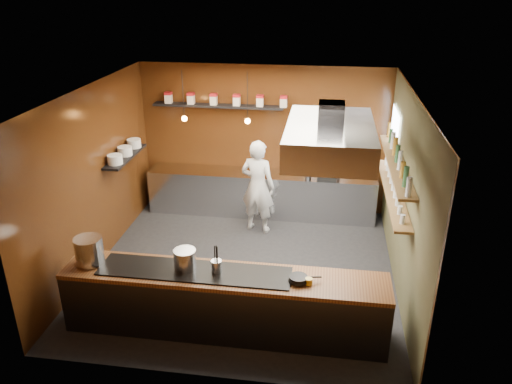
% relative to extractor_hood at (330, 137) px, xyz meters
% --- Properties ---
extents(floor, '(5.00, 5.00, 0.00)m').
position_rel_extractor_hood_xyz_m(floor, '(-1.30, 0.40, -2.51)').
color(floor, black).
rests_on(floor, ground).
extents(back_wall, '(5.00, 0.00, 5.00)m').
position_rel_extractor_hood_xyz_m(back_wall, '(-1.30, 2.90, -1.01)').
color(back_wall, '#3C160A').
rests_on(back_wall, ground).
extents(left_wall, '(0.00, 5.00, 5.00)m').
position_rel_extractor_hood_xyz_m(left_wall, '(-3.80, 0.40, -1.01)').
color(left_wall, '#3C160A').
rests_on(left_wall, ground).
extents(right_wall, '(0.00, 5.00, 5.00)m').
position_rel_extractor_hood_xyz_m(right_wall, '(1.20, 0.40, -1.01)').
color(right_wall, '#464728').
rests_on(right_wall, ground).
extents(ceiling, '(5.00, 5.00, 0.00)m').
position_rel_extractor_hood_xyz_m(ceiling, '(-1.30, 0.40, 0.49)').
color(ceiling, silver).
rests_on(ceiling, back_wall).
extents(window_pane, '(0.00, 1.00, 1.00)m').
position_rel_extractor_hood_xyz_m(window_pane, '(1.15, 2.10, -0.61)').
color(window_pane, white).
rests_on(window_pane, right_wall).
extents(prep_counter, '(4.60, 0.65, 0.90)m').
position_rel_extractor_hood_xyz_m(prep_counter, '(-1.30, 2.57, -2.06)').
color(prep_counter, silver).
rests_on(prep_counter, floor).
extents(pass_counter, '(4.40, 0.72, 0.94)m').
position_rel_extractor_hood_xyz_m(pass_counter, '(-1.30, -1.20, -2.04)').
color(pass_counter, '#38383D').
rests_on(pass_counter, floor).
extents(tin_shelf, '(2.60, 0.26, 0.04)m').
position_rel_extractor_hood_xyz_m(tin_shelf, '(-2.20, 2.76, -0.31)').
color(tin_shelf, black).
rests_on(tin_shelf, back_wall).
extents(plate_shelf, '(0.30, 1.40, 0.04)m').
position_rel_extractor_hood_xyz_m(plate_shelf, '(-3.64, 1.40, -0.96)').
color(plate_shelf, black).
rests_on(plate_shelf, left_wall).
extents(bottle_shelf_upper, '(0.26, 2.80, 0.04)m').
position_rel_extractor_hood_xyz_m(bottle_shelf_upper, '(1.04, 0.70, -0.59)').
color(bottle_shelf_upper, brown).
rests_on(bottle_shelf_upper, right_wall).
extents(bottle_shelf_lower, '(0.26, 2.80, 0.04)m').
position_rel_extractor_hood_xyz_m(bottle_shelf_lower, '(1.04, 0.70, -1.06)').
color(bottle_shelf_lower, brown).
rests_on(bottle_shelf_lower, right_wall).
extents(extractor_hood, '(1.20, 2.00, 0.72)m').
position_rel_extractor_hood_xyz_m(extractor_hood, '(0.00, 0.00, 0.00)').
color(extractor_hood, '#38383D').
rests_on(extractor_hood, ceiling).
extents(pendant_left, '(0.10, 0.10, 0.95)m').
position_rel_extractor_hood_xyz_m(pendant_left, '(-2.70, 2.10, -0.35)').
color(pendant_left, black).
rests_on(pendant_left, ceiling).
extents(pendant_right, '(0.10, 0.10, 0.95)m').
position_rel_extractor_hood_xyz_m(pendant_right, '(-1.50, 2.10, -0.35)').
color(pendant_right, black).
rests_on(pendant_right, ceiling).
extents(storage_tins, '(2.43, 0.13, 0.22)m').
position_rel_extractor_hood_xyz_m(storage_tins, '(-2.05, 2.76, -0.17)').
color(storage_tins, beige).
rests_on(storage_tins, tin_shelf).
extents(plate_stacks, '(0.26, 1.16, 0.16)m').
position_rel_extractor_hood_xyz_m(plate_stacks, '(-3.64, 1.40, -0.86)').
color(plate_stacks, white).
rests_on(plate_stacks, plate_shelf).
extents(bottles, '(0.06, 2.66, 0.24)m').
position_rel_extractor_hood_xyz_m(bottles, '(1.04, 0.70, -0.45)').
color(bottles, silver).
rests_on(bottles, bottle_shelf_upper).
extents(wine_glasses, '(0.07, 2.37, 0.13)m').
position_rel_extractor_hood_xyz_m(wine_glasses, '(1.04, 0.70, -0.97)').
color(wine_glasses, silver).
rests_on(wine_glasses, bottle_shelf_lower).
extents(stockpot_large, '(0.49, 0.49, 0.37)m').
position_rel_extractor_hood_xyz_m(stockpot_large, '(-3.17, -1.20, -1.38)').
color(stockpot_large, silver).
rests_on(stockpot_large, pass_counter).
extents(stockpot_small, '(0.38, 0.38, 0.28)m').
position_rel_extractor_hood_xyz_m(stockpot_small, '(-1.83, -1.17, -1.42)').
color(stockpot_small, silver).
rests_on(stockpot_small, pass_counter).
extents(utensil_crock, '(0.14, 0.14, 0.18)m').
position_rel_extractor_hood_xyz_m(utensil_crock, '(-1.39, -1.21, -1.47)').
color(utensil_crock, silver).
rests_on(utensil_crock, pass_counter).
extents(frying_pan, '(0.43, 0.26, 0.07)m').
position_rel_extractor_hood_xyz_m(frying_pan, '(-0.30, -1.24, -1.53)').
color(frying_pan, black).
rests_on(frying_pan, pass_counter).
extents(butter_jar, '(0.13, 0.13, 0.09)m').
position_rel_extractor_hood_xyz_m(butter_jar, '(-0.17, -1.27, -1.54)').
color(butter_jar, gold).
rests_on(butter_jar, pass_counter).
extents(espresso_machine, '(0.45, 0.44, 0.39)m').
position_rel_extractor_hood_xyz_m(espresso_machine, '(0.05, 2.54, -1.41)').
color(espresso_machine, black).
rests_on(espresso_machine, prep_counter).
extents(chef, '(0.75, 0.59, 1.82)m').
position_rel_extractor_hood_xyz_m(chef, '(-1.27, 1.85, -1.60)').
color(chef, white).
rests_on(chef, floor).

